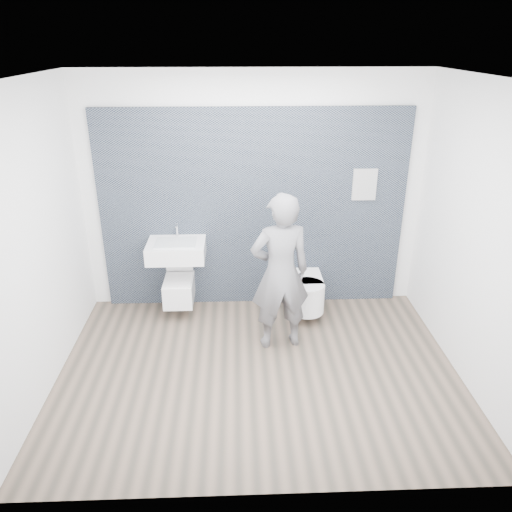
{
  "coord_description": "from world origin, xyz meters",
  "views": [
    {
      "loc": [
        -0.19,
        -4.15,
        3.1
      ],
      "look_at": [
        0.0,
        0.6,
        1.0
      ],
      "focal_mm": 35.0,
      "sensor_mm": 36.0,
      "label": 1
    }
  ],
  "objects_px": {
    "toilet_square": "(179,288)",
    "visitor": "(280,273)",
    "toilet_rounded": "(306,292)",
    "washbasin": "(176,250)"
  },
  "relations": [
    {
      "from": "washbasin",
      "to": "visitor",
      "type": "distance_m",
      "value": 1.35
    },
    {
      "from": "toilet_square",
      "to": "visitor",
      "type": "xyz_separation_m",
      "value": [
        1.15,
        -0.72,
        0.53
      ]
    },
    {
      "from": "toilet_rounded",
      "to": "visitor",
      "type": "distance_m",
      "value": 0.92
    },
    {
      "from": "toilet_square",
      "to": "visitor",
      "type": "height_order",
      "value": "visitor"
    },
    {
      "from": "toilet_square",
      "to": "visitor",
      "type": "bearing_deg",
      "value": -32.15
    },
    {
      "from": "toilet_rounded",
      "to": "visitor",
      "type": "height_order",
      "value": "visitor"
    },
    {
      "from": "toilet_square",
      "to": "toilet_rounded",
      "type": "relative_size",
      "value": 0.96
    },
    {
      "from": "toilet_square",
      "to": "toilet_rounded",
      "type": "xyz_separation_m",
      "value": [
        1.52,
        -0.1,
        -0.03
      ]
    },
    {
      "from": "washbasin",
      "to": "visitor",
      "type": "bearing_deg",
      "value": -31.93
    },
    {
      "from": "washbasin",
      "to": "toilet_rounded",
      "type": "relative_size",
      "value": 0.97
    }
  ]
}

